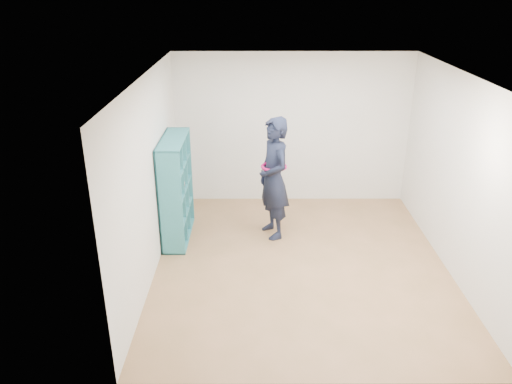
{
  "coord_description": "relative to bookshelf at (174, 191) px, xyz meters",
  "views": [
    {
      "loc": [
        -0.64,
        -6.01,
        3.67
      ],
      "look_at": [
        -0.63,
        0.3,
        0.97
      ],
      "focal_mm": 35.0,
      "sensor_mm": 36.0,
      "label": 1
    }
  ],
  "objects": [
    {
      "name": "ceiling",
      "position": [
        1.85,
        -0.83,
        1.84
      ],
      "size": [
        4.5,
        4.5,
        0.0
      ],
      "primitive_type": "plane",
      "color": "white",
      "rests_on": "wall_back"
    },
    {
      "name": "wall_back",
      "position": [
        1.85,
        1.42,
        0.54
      ],
      "size": [
        4.0,
        0.02,
        2.6
      ],
      "primitive_type": "cube",
      "color": "silver",
      "rests_on": "floor"
    },
    {
      "name": "bookshelf",
      "position": [
        0.0,
        0.0,
        0.0
      ],
      "size": [
        0.34,
        1.18,
        1.57
      ],
      "color": "teal",
      "rests_on": "floor"
    },
    {
      "name": "wall_right",
      "position": [
        3.85,
        -0.83,
        0.54
      ],
      "size": [
        0.02,
        4.5,
        2.6
      ],
      "primitive_type": "cube",
      "color": "silver",
      "rests_on": "floor"
    },
    {
      "name": "wall_front",
      "position": [
        1.85,
        -3.08,
        0.54
      ],
      "size": [
        4.0,
        0.02,
        2.6
      ],
      "primitive_type": "cube",
      "color": "silver",
      "rests_on": "floor"
    },
    {
      "name": "smartphone",
      "position": [
        1.33,
        0.08,
        0.29
      ],
      "size": [
        0.05,
        0.09,
        0.14
      ],
      "rotation": [
        0.23,
        0.0,
        0.39
      ],
      "color": "silver",
      "rests_on": "person"
    },
    {
      "name": "floor",
      "position": [
        1.85,
        -0.83,
        -0.76
      ],
      "size": [
        4.5,
        4.5,
        0.0
      ],
      "primitive_type": "plane",
      "color": "olive",
      "rests_on": "ground"
    },
    {
      "name": "wall_left",
      "position": [
        -0.15,
        -0.83,
        0.54
      ],
      "size": [
        0.02,
        4.5,
        2.6
      ],
      "primitive_type": "cube",
      "color": "silver",
      "rests_on": "floor"
    },
    {
      "name": "person",
      "position": [
        1.48,
        0.06,
        0.17
      ],
      "size": [
        0.67,
        0.8,
        1.87
      ],
      "rotation": [
        0.0,
        0.0,
        -1.19
      ],
      "color": "black",
      "rests_on": "floor"
    }
  ]
}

